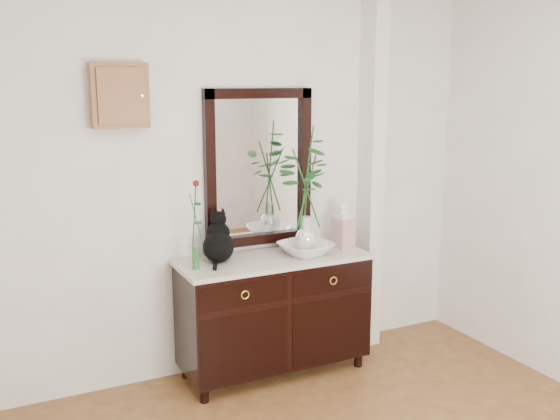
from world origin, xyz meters
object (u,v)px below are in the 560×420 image
sideboard (274,309)px  cat (218,237)px  ginger_jar (343,224)px  lotus_bowl (306,249)px

sideboard → cat: size_ratio=3.92×
cat → ginger_jar: 0.95m
lotus_bowl → ginger_jar: size_ratio=1.03×
lotus_bowl → ginger_jar: bearing=11.2°
lotus_bowl → ginger_jar: 0.37m
sideboard → ginger_jar: size_ratio=3.84×
sideboard → cat: 0.67m
sideboard → cat: (-0.37, 0.07, 0.55)m
sideboard → cat: cat is taller
cat → lotus_bowl: 0.62m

